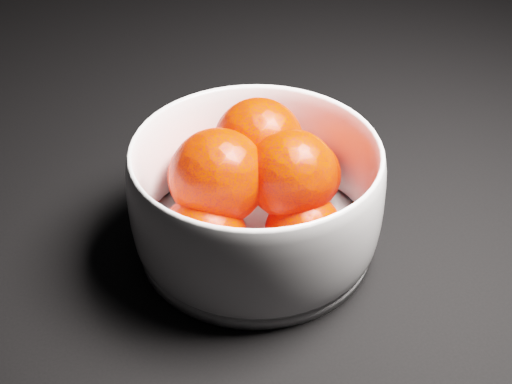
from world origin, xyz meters
name	(u,v)px	position (x,y,z in m)	size (l,w,h in m)	color
ground	(382,62)	(0.00, 0.00, 0.00)	(3.00, 3.00, 0.00)	black
bowl	(256,197)	(-0.25, -0.24, 0.05)	(0.19, 0.19, 0.09)	silver
orange_pile	(250,184)	(-0.25, -0.23, 0.06)	(0.16, 0.15, 0.11)	#FF1700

